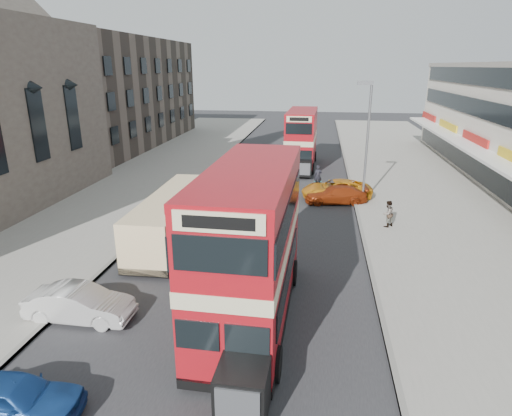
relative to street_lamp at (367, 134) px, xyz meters
The scene contains 17 objects.
ground 19.73m from the street_lamp, 109.92° to the right, with size 160.00×160.00×0.00m, color #28282B.
road_surface 8.33m from the street_lamp, 162.95° to the left, with size 12.00×90.00×0.01m, color #28282B.
pavement_right 7.50m from the street_lamp, 20.06° to the left, with size 12.00×90.00×0.15m, color gray.
pavement_left 19.22m from the street_lamp, behind, with size 12.00×90.00×0.15m, color gray.
kerb_left 13.62m from the street_lamp, behind, with size 0.20×90.00×0.16m, color gray.
kerb_right 5.13m from the street_lamp, 101.90° to the left, with size 0.20×90.00×0.16m, color gray.
brick_terrace 34.86m from the street_lamp, 144.96° to the left, with size 14.00×28.00×12.00m, color #66594C.
street_lamp is the anchor object (origin of this frame).
bus_main 15.96m from the street_lamp, 109.48° to the right, with size 2.97×10.19×5.59m.
bus_second 12.10m from the street_lamp, 112.99° to the left, with size 2.69×9.17×5.02m.
coach 13.77m from the street_lamp, 141.97° to the right, with size 2.51×9.12×2.41m.
car_left_near 23.72m from the street_lamp, 117.61° to the right, with size 1.52×3.77×1.28m, color navy.
car_left_front 20.16m from the street_lamp, 125.80° to the right, with size 1.38×3.97×1.31m, color beige.
car_right_a 4.52m from the street_lamp, behind, with size 1.71×4.21×1.22m, color maroon.
car_right_b 4.55m from the street_lamp, 149.27° to the left, with size 2.25×4.89×1.36m, color orange.
pedestrian_near 6.12m from the street_lamp, 77.16° to the right, with size 0.58×0.39×1.58m, color gray.
cyclist 5.82m from the street_lamp, 136.89° to the left, with size 0.60×1.66×1.98m.
Camera 1 is at (3.48, -10.92, 9.04)m, focal length 30.26 mm.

